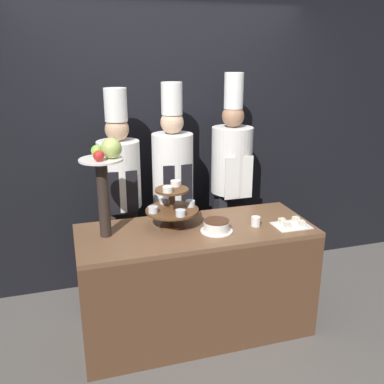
# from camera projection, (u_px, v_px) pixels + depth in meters

# --- Properties ---
(ground_plane) EXTENTS (14.00, 14.00, 0.00)m
(ground_plane) POSITION_uv_depth(u_px,v_px,m) (210.00, 357.00, 3.08)
(ground_plane) COLOR #5B5651
(wall_back) EXTENTS (10.00, 0.06, 2.80)m
(wall_back) POSITION_uv_depth(u_px,v_px,m) (164.00, 133.00, 3.83)
(wall_back) COLOR black
(wall_back) RESTS_ON ground_plane
(buffet_counter) EXTENTS (1.73, 0.69, 0.86)m
(buffet_counter) POSITION_uv_depth(u_px,v_px,m) (196.00, 281.00, 3.26)
(buffet_counter) COLOR brown
(buffet_counter) RESTS_ON ground_plane
(tiered_stand) EXTENTS (0.39, 0.39, 0.33)m
(tiered_stand) POSITION_uv_depth(u_px,v_px,m) (172.00, 206.00, 3.12)
(tiered_stand) COLOR brown
(tiered_stand) RESTS_ON buffet_counter
(fruit_pedestal) EXTENTS (0.29, 0.29, 0.69)m
(fruit_pedestal) POSITION_uv_depth(u_px,v_px,m) (105.00, 173.00, 2.87)
(fruit_pedestal) COLOR #2D231E
(fruit_pedestal) RESTS_ON buffet_counter
(cake_round) EXTENTS (0.23, 0.23, 0.08)m
(cake_round) POSITION_uv_depth(u_px,v_px,m) (217.00, 226.00, 3.06)
(cake_round) COLOR white
(cake_round) RESTS_ON buffet_counter
(cup_white) EXTENTS (0.07, 0.07, 0.07)m
(cup_white) POSITION_uv_depth(u_px,v_px,m) (256.00, 221.00, 3.16)
(cup_white) COLOR white
(cup_white) RESTS_ON buffet_counter
(cake_square_tray) EXTENTS (0.26, 0.20, 0.05)m
(cake_square_tray) POSITION_uv_depth(u_px,v_px,m) (291.00, 224.00, 3.17)
(cake_square_tray) COLOR white
(cake_square_tray) RESTS_ON buffet_counter
(chef_left) EXTENTS (0.34, 0.34, 1.83)m
(chef_left) POSITION_uv_depth(u_px,v_px,m) (120.00, 191.00, 3.50)
(chef_left) COLOR #38332D
(chef_left) RESTS_ON ground_plane
(chef_center_left) EXTENTS (0.34, 0.34, 1.87)m
(chef_center_left) POSITION_uv_depth(u_px,v_px,m) (173.00, 185.00, 3.62)
(chef_center_left) COLOR #38332D
(chef_center_left) RESTS_ON ground_plane
(chef_center_right) EXTENTS (0.35, 0.35, 1.94)m
(chef_center_right) POSITION_uv_depth(u_px,v_px,m) (231.00, 178.00, 3.76)
(chef_center_right) COLOR #28282D
(chef_center_right) RESTS_ON ground_plane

